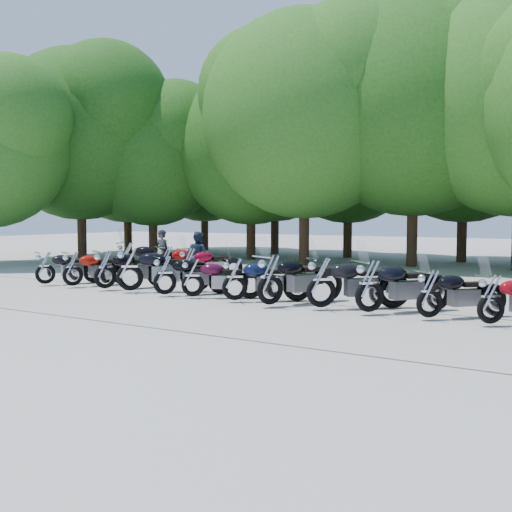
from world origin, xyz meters
The scene contains 28 objects.
ground centered at (0.00, 0.00, 0.00)m, with size 90.00×90.00×0.00m, color gray.
tree_0 centered at (-15.42, 12.98, 5.45)m, with size 7.50×7.50×9.21m.
tree_1 centered at (-12.04, 11.24, 5.06)m, with size 6.97×6.97×8.55m.
tree_2 centered at (-7.25, 12.84, 5.31)m, with size 7.31×7.31×8.97m.
tree_3 centered at (-3.57, 11.24, 6.32)m, with size 8.70×8.70×10.67m.
tree_4 centered at (0.54, 13.09, 6.64)m, with size 9.13×9.13×11.20m.
tree_9 centered at (-13.53, 17.59, 5.52)m, with size 7.59×7.59×9.32m.
tree_10 centered at (-8.29, 16.97, 5.66)m, with size 7.78×7.78×9.55m.
tree_11 centered at (-3.76, 16.43, 5.49)m, with size 7.56×7.56×9.28m.
tree_12 centered at (1.80, 16.47, 5.72)m, with size 7.88×7.88×9.67m.
tree_17 centered at (-14.68, 9.00, 6.04)m, with size 8.31×8.31×10.20m.
motorcycle_0 centered at (-6.89, 0.46, 0.59)m, with size 0.64×2.10×1.18m, color black, non-canonical shape.
motorcycle_1 centered at (-5.80, 0.57, 0.61)m, with size 0.66×2.15×1.22m, color #951005, non-canonical shape.
motorcycle_2 centered at (-4.48, 0.58, 0.65)m, with size 0.70×2.32×1.31m, color black, non-canonical shape.
motorcycle_3 centered at (-3.52, 0.57, 0.71)m, with size 0.77×2.53×1.43m, color black, non-canonical shape.
motorcycle_4 centered at (-2.22, 0.51, 0.61)m, with size 0.66×2.17×1.23m, color black, non-canonical shape.
motorcycle_5 centered at (-1.36, 0.60, 0.58)m, with size 0.63×2.06×1.16m, color #39071E, non-canonical shape.
motorcycle_6 centered at (-0.05, 0.59, 0.62)m, with size 0.67×2.20×1.24m, color black, non-canonical shape.
motorcycle_7 centered at (1.08, 0.38, 0.70)m, with size 0.75×2.46×1.39m, color black, non-canonical shape.
motorcycle_8 centered at (2.27, 0.63, 0.68)m, with size 0.73×2.41×1.36m, color black, non-canonical shape.
motorcycle_9 centered at (3.44, 0.58, 0.68)m, with size 0.73×2.39×1.35m, color black, non-canonical shape.
motorcycle_10 centered at (4.72, 0.61, 0.59)m, with size 0.63×2.08×1.18m, color black, non-canonical shape.
motorcycle_11 centered at (5.93, 0.55, 0.57)m, with size 0.62×2.03×1.15m, color maroon, non-canonical shape.
motorcycle_13 centered at (-6.18, 3.24, 0.70)m, with size 0.76×2.48×1.40m, color black, non-canonical shape.
motorcycle_14 centered at (-4.50, 3.28, 0.65)m, with size 0.70×2.30×1.30m, color #9D0805, non-canonical shape.
motorcycle_15 centered at (-3.45, 3.10, 0.64)m, with size 0.69×2.25×1.27m, color maroon, non-canonical shape.
rider_0 centered at (-5.38, 4.15, 0.82)m, with size 0.60×0.39×1.65m, color black.
rider_1 centered at (-3.92, 4.22, 0.80)m, with size 0.78×0.61×1.61m, color #213046.
Camera 1 is at (8.06, -11.61, 2.18)m, focal length 42.00 mm.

